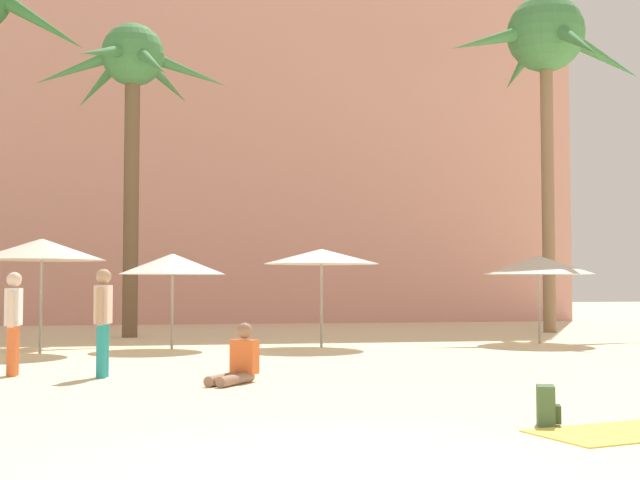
% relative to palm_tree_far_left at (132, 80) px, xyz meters
% --- Properties ---
extents(ground, '(120.00, 120.00, 0.00)m').
position_rel_palm_tree_far_left_xyz_m(ground, '(2.16, -17.96, -7.27)').
color(ground, beige).
extents(hotel_pink, '(25.56, 8.13, 19.01)m').
position_rel_palm_tree_far_left_xyz_m(hotel_pink, '(4.57, 11.77, 2.24)').
color(hotel_pink, '#DB9989').
rests_on(hotel_pink, ground).
extents(palm_tree_far_left, '(5.50, 4.94, 8.89)m').
position_rel_palm_tree_far_left_xyz_m(palm_tree_far_left, '(0.00, 0.00, 0.00)').
color(palm_tree_far_left, brown).
rests_on(palm_tree_far_left, ground).
extents(palm_tree_center, '(6.75, 6.58, 10.59)m').
position_rel_palm_tree_far_left_xyz_m(palm_tree_center, '(12.69, 0.14, 1.66)').
color(palm_tree_center, '#896B4C').
rests_on(palm_tree_center, ground).
extents(cafe_umbrella_1, '(2.74, 2.74, 2.20)m').
position_rel_palm_tree_far_left_xyz_m(cafe_umbrella_1, '(10.12, -4.59, -5.30)').
color(cafe_umbrella_1, gray).
rests_on(cafe_umbrella_1, ground).
extents(cafe_umbrella_2, '(2.44, 2.44, 2.19)m').
position_rel_palm_tree_far_left_xyz_m(cafe_umbrella_2, '(1.09, -4.62, -5.32)').
color(cafe_umbrella_2, gray).
rests_on(cafe_umbrella_2, ground).
extents(cafe_umbrella_3, '(2.75, 2.75, 2.32)m').
position_rel_palm_tree_far_left_xyz_m(cafe_umbrella_3, '(4.57, -4.69, -5.13)').
color(cafe_umbrella_3, gray).
rests_on(cafe_umbrella_3, ground).
extents(cafe_umbrella_4, '(2.71, 2.71, 2.47)m').
position_rel_palm_tree_far_left_xyz_m(cafe_umbrella_4, '(-1.70, -5.40, -5.04)').
color(cafe_umbrella_4, gray).
rests_on(cafe_umbrella_4, ground).
extents(beach_towel, '(2.12, 1.44, 0.01)m').
position_rel_palm_tree_far_left_xyz_m(beach_towel, '(5.39, -16.64, -7.26)').
color(beach_towel, '#F4CC4C').
rests_on(beach_towel, ground).
extents(backpack, '(0.32, 0.35, 0.42)m').
position_rel_palm_tree_far_left_xyz_m(backpack, '(4.77, -16.11, -7.06)').
color(backpack, '#45633C').
rests_on(backpack, ground).
extents(person_far_left, '(0.28, 0.61, 1.73)m').
position_rel_palm_tree_far_left_xyz_m(person_far_left, '(-0.09, -10.47, -6.32)').
color(person_far_left, teal).
rests_on(person_far_left, ground).
extents(person_far_right, '(0.25, 0.60, 1.68)m').
position_rel_palm_tree_far_left_xyz_m(person_far_right, '(-1.53, -9.97, -6.35)').
color(person_far_right, orange).
rests_on(person_far_right, ground).
extents(person_mid_center, '(0.88, 1.03, 0.89)m').
position_rel_palm_tree_far_left_xyz_m(person_mid_center, '(1.96, -11.61, -6.97)').
color(person_mid_center, '#936B51').
rests_on(person_mid_center, ground).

